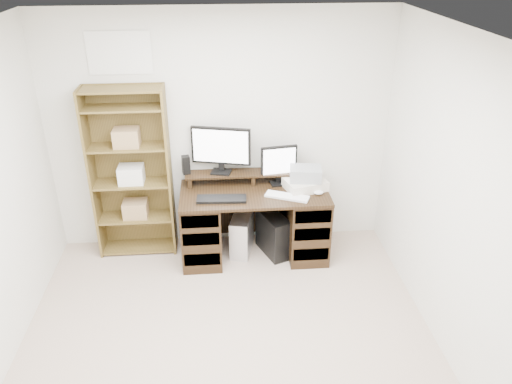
{
  "coord_description": "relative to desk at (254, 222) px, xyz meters",
  "views": [
    {
      "loc": [
        -0.04,
        -2.84,
        3.05
      ],
      "look_at": [
        0.32,
        1.43,
        0.85
      ],
      "focal_mm": 35.0,
      "sensor_mm": 36.0,
      "label": 1
    }
  ],
  "objects": [
    {
      "name": "printer",
      "position": [
        0.52,
        0.02,
        0.41
      ],
      "size": [
        0.47,
        0.4,
        0.1
      ],
      "primitive_type": "cube",
      "rotation": [
        0.0,
        0.0,
        0.29
      ],
      "color": "beige",
      "rests_on": "desk"
    },
    {
      "name": "monitor_wide",
      "position": [
        -0.32,
        0.24,
        0.75
      ],
      "size": [
        0.6,
        0.21,
        0.48
      ],
      "rotation": [
        0.0,
        0.0,
        -0.24
      ],
      "color": "black",
      "rests_on": "riser_shelf"
    },
    {
      "name": "basket",
      "position": [
        0.52,
        0.02,
        0.53
      ],
      "size": [
        0.34,
        0.26,
        0.13
      ],
      "primitive_type": "cube",
      "rotation": [
        0.0,
        0.0,
        -0.13
      ],
      "color": "gray",
      "rests_on": "printer"
    },
    {
      "name": "room",
      "position": [
        -0.32,
        -1.64,
        0.86
      ],
      "size": [
        3.54,
        4.04,
        2.54
      ],
      "color": "#BFA692",
      "rests_on": "ground"
    },
    {
      "name": "keyboard_black",
      "position": [
        -0.33,
        -0.17,
        0.37
      ],
      "size": [
        0.49,
        0.19,
        0.03
      ],
      "primitive_type": "cube",
      "rotation": [
        0.0,
        0.0,
        -0.05
      ],
      "color": "black",
      "rests_on": "desk"
    },
    {
      "name": "desk",
      "position": [
        0.0,
        0.0,
        0.0
      ],
      "size": [
        1.5,
        0.7,
        0.75
      ],
      "color": "black",
      "rests_on": "ground"
    },
    {
      "name": "keyboard_white",
      "position": [
        0.31,
        -0.16,
        0.37
      ],
      "size": [
        0.45,
        0.29,
        0.02
      ],
      "primitive_type": "cube",
      "rotation": [
        0.0,
        0.0,
        -0.41
      ],
      "color": "white",
      "rests_on": "desk"
    },
    {
      "name": "speaker",
      "position": [
        -0.68,
        0.23,
        0.58
      ],
      "size": [
        0.09,
        0.09,
        0.19
      ],
      "primitive_type": "cube",
      "rotation": [
        0.0,
        0.0,
        0.23
      ],
      "color": "black",
      "rests_on": "riser_shelf"
    },
    {
      "name": "mouse",
      "position": [
        0.64,
        -0.12,
        0.38
      ],
      "size": [
        0.12,
        0.09,
        0.04
      ],
      "primitive_type": "ellipsoid",
      "rotation": [
        0.0,
        0.0,
        0.32
      ],
      "color": "silver",
      "rests_on": "desk"
    },
    {
      "name": "riser_shelf",
      "position": [
        -0.0,
        0.21,
        0.45
      ],
      "size": [
        1.4,
        0.22,
        0.12
      ],
      "color": "black",
      "rests_on": "desk"
    },
    {
      "name": "bookshelf",
      "position": [
        -1.24,
        0.21,
        0.53
      ],
      "size": [
        0.8,
        0.3,
        1.8
      ],
      "color": "brown",
      "rests_on": "ground"
    },
    {
      "name": "monitor_small",
      "position": [
        0.27,
        0.16,
        0.59
      ],
      "size": [
        0.38,
        0.16,
        0.41
      ],
      "rotation": [
        0.0,
        0.0,
        0.15
      ],
      "color": "black",
      "rests_on": "desk"
    },
    {
      "name": "tower_silver",
      "position": [
        -0.13,
        0.06,
        -0.17
      ],
      "size": [
        0.28,
        0.46,
        0.43
      ],
      "primitive_type": "cube",
      "rotation": [
        0.0,
        0.0,
        -0.23
      ],
      "color": "silver",
      "rests_on": "ground"
    },
    {
      "name": "tower_black",
      "position": [
        0.2,
        0.0,
        -0.16
      ],
      "size": [
        0.35,
        0.5,
        0.46
      ],
      "rotation": [
        0.0,
        0.0,
        0.37
      ],
      "color": "black",
      "rests_on": "ground"
    }
  ]
}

